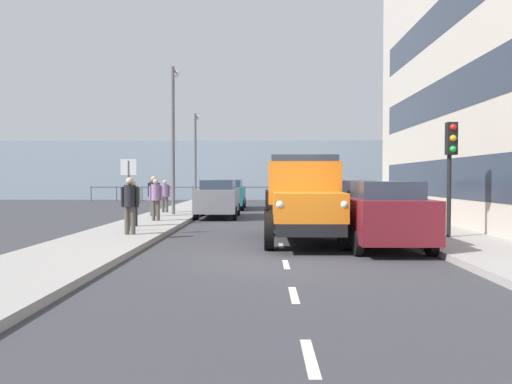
{
  "coord_description": "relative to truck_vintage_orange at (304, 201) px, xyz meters",
  "views": [
    {
      "loc": [
        0.46,
        11.16,
        1.79
      ],
      "look_at": [
        0.79,
        -9.36,
        1.24
      ],
      "focal_mm": 35.16,
      "sensor_mm": 36.0,
      "label": 1
    }
  ],
  "objects": [
    {
      "name": "sidewalk_right",
      "position": [
        5.44,
        -7.44,
        -1.1
      ],
      "size": [
        2.61,
        36.58,
        0.15
      ],
      "primitive_type": "cube",
      "color": "#9E9993",
      "rests_on": "ground_plane"
    },
    {
      "name": "pedestrian_couple_b",
      "position": [
        5.91,
        -7.97,
        0.01
      ],
      "size": [
        0.53,
        0.34,
        1.75
      ],
      "color": "#4C473D",
      "rests_on": "sidewalk_right"
    },
    {
      "name": "car_red_kerbside_1",
      "position": [
        -1.93,
        -4.46,
        -0.28
      ],
      "size": [
        1.92,
        3.91,
        1.72
      ],
      "color": "#B21E1E",
      "rests_on": "ground_plane"
    },
    {
      "name": "traffic_light_near",
      "position": [
        -4.1,
        -0.22,
        1.29
      ],
      "size": [
        0.28,
        0.41,
        3.2
      ],
      "color": "black",
      "rests_on": "sidewalk_left"
    },
    {
      "name": "car_silver_kerbside_2",
      "position": [
        -1.93,
        -9.91,
        -0.28
      ],
      "size": [
        1.8,
        4.55,
        1.72
      ],
      "color": "#B7BABF",
      "rests_on": "ground_plane"
    },
    {
      "name": "car_maroon_kerbside_near",
      "position": [
        -1.93,
        1.02,
        -0.28
      ],
      "size": [
        1.88,
        4.05,
        1.72
      ],
      "color": "maroon",
      "rests_on": "ground_plane"
    },
    {
      "name": "ground_plane",
      "position": [
        0.63,
        -7.44,
        -1.18
      ],
      "size": [
        80.0,
        80.0,
        0.0
      ],
      "primitive_type": "plane",
      "color": "#38383D"
    },
    {
      "name": "road_centreline_markings",
      "position": [
        0.63,
        -7.26,
        -1.17
      ],
      "size": [
        0.12,
        32.59,
        0.01
      ],
      "color": "silver",
      "rests_on": "ground_plane"
    },
    {
      "name": "pedestrian_by_lamp",
      "position": [
        5.61,
        -3.32,
        -0.09
      ],
      "size": [
        0.53,
        0.34,
        1.6
      ],
      "color": "black",
      "rests_on": "sidewalk_right"
    },
    {
      "name": "sidewalk_left",
      "position": [
        -4.18,
        -7.44,
        -1.1
      ],
      "size": [
        2.61,
        36.58,
        0.15
      ],
      "primitive_type": "cube",
      "color": "#9E9993",
      "rests_on": "ground_plane"
    },
    {
      "name": "pedestrian_strolling",
      "position": [
        5.02,
        -0.78,
        -0.04
      ],
      "size": [
        0.53,
        0.34,
        1.68
      ],
      "color": "#4C473D",
      "rests_on": "sidewalk_right"
    },
    {
      "name": "pedestrian_with_bag",
      "position": [
        5.31,
        -5.63,
        -0.07
      ],
      "size": [
        0.53,
        0.34,
        1.63
      ],
      "color": "#4C473D",
      "rests_on": "sidewalk_right"
    },
    {
      "name": "seawall_railing",
      "position": [
        0.63,
        -25.13,
        -0.26
      ],
      "size": [
        28.08,
        0.08,
        1.2
      ],
      "color": "#4C5156",
      "rests_on": "ground_plane"
    },
    {
      "name": "car_grey_oppositeside_0",
      "position": [
        3.19,
        -9.02,
        -0.28
      ],
      "size": [
        1.87,
        4.14,
        1.72
      ],
      "color": "slate",
      "rests_on": "ground_plane"
    },
    {
      "name": "sea_horizon",
      "position": [
        0.63,
        -28.73,
        1.32
      ],
      "size": [
        80.0,
        0.8,
        5.0
      ],
      "primitive_type": "cube",
      "color": "#8C9EAD",
      "rests_on": "ground_plane"
    },
    {
      "name": "truck_vintage_orange",
      "position": [
        0.0,
        0.0,
        0.0
      ],
      "size": [
        2.17,
        5.64,
        2.43
      ],
      "color": "black",
      "rests_on": "ground_plane"
    },
    {
      "name": "car_teal_oppositeside_1",
      "position": [
        3.19,
        -15.6,
        -0.28
      ],
      "size": [
        1.94,
        4.62,
        1.72
      ],
      "color": "#1E6670",
      "rests_on": "ground_plane"
    },
    {
      "name": "lamp_post_promenade",
      "position": [
        5.27,
        -9.32,
        2.99
      ],
      "size": [
        0.32,
        1.14,
        6.78
      ],
      "color": "#59595B",
      "rests_on": "sidewalk_right"
    },
    {
      "name": "lamp_post_far",
      "position": [
        5.5,
        -18.45,
        2.48
      ],
      "size": [
        0.32,
        1.14,
        5.82
      ],
      "color": "#59595B",
      "rests_on": "sidewalk_right"
    },
    {
      "name": "street_sign",
      "position": [
        5.33,
        -1.79,
        0.5
      ],
      "size": [
        0.5,
        0.07,
        2.25
      ],
      "color": "#4C4C4C",
      "rests_on": "sidewalk_right"
    },
    {
      "name": "pedestrian_couple_a",
      "position": [
        5.92,
        -10.48,
        -0.11
      ],
      "size": [
        0.53,
        0.34,
        1.58
      ],
      "color": "#4C473D",
      "rests_on": "sidewalk_right"
    }
  ]
}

